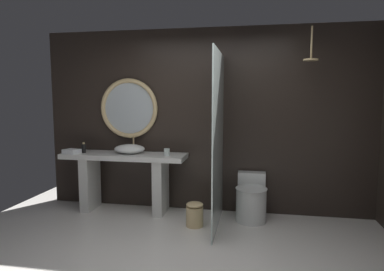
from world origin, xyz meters
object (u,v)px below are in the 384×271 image
Objects in this scene: soap_dispenser at (84,148)px; waste_bin at (195,214)px; round_wall_mirror at (129,108)px; toilet at (251,199)px; rain_shower_head at (311,56)px; tumbler_cup at (167,152)px; folded_hand_towel at (72,151)px; vessel_sink at (130,149)px.

soap_dispenser is 1.88m from waste_bin.
round_wall_mirror is 2.17m from toilet.
round_wall_mirror is 2.59m from rain_shower_head.
soap_dispenser reaches higher than tumbler_cup.
folded_hand_towel is at bearing -175.95° from tumbler_cup.
folded_hand_towel is (-1.82, 0.25, 0.71)m from waste_bin.
round_wall_mirror reaches higher than soap_dispenser.
tumbler_cup is (0.57, -0.08, -0.02)m from vessel_sink.
folded_hand_towel is (-0.13, -0.10, -0.04)m from soap_dispenser.
tumbler_cup is 0.93m from waste_bin.
vessel_sink is 1.05× the size of rain_shower_head.
waste_bin is 1.46× the size of folded_hand_towel.
rain_shower_head is at bearing -0.43° from soap_dispenser.
toilet is at bearing -7.40° from round_wall_mirror.
soap_dispenser is at bearing 179.74° from tumbler_cup.
round_wall_mirror is at bearing 24.06° from soap_dispenser.
folded_hand_towel reaches higher than toilet.
toilet is at bearing 0.80° from soap_dispenser.
round_wall_mirror is 1.41× the size of toilet.
rain_shower_head is at bearing -0.55° from tumbler_cup.
rain_shower_head is 1.93× the size of folded_hand_towel.
rain_shower_head reaches higher than round_wall_mirror.
round_wall_mirror is 1.82m from waste_bin.
round_wall_mirror is (-0.64, 0.27, 0.59)m from tumbler_cup.
round_wall_mirror reaches higher than folded_hand_towel.
round_wall_mirror reaches higher than waste_bin.
toilet is 1.97× the size of waste_bin.
rain_shower_head reaches higher than tumbler_cup.
tumbler_cup is 1.31m from toilet.
waste_bin is at bearing -151.27° from toilet.
tumbler_cup is at bearing -0.26° from soap_dispenser.
round_wall_mirror reaches higher than toilet.
tumbler_cup is at bearing 4.05° from folded_hand_towel.
round_wall_mirror is 1.02m from folded_hand_towel.
round_wall_mirror is 2.78× the size of waste_bin.
soap_dispenser is 0.24× the size of toilet.
round_wall_mirror is at bearing 150.47° from waste_bin.
rain_shower_head reaches higher than folded_hand_towel.
folded_hand_towel is (-0.80, -0.17, -0.03)m from vessel_sink.
round_wall_mirror is at bearing 173.35° from rain_shower_head.
vessel_sink is at bearing -69.37° from round_wall_mirror.
vessel_sink is at bearing 172.22° from tumbler_cup.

